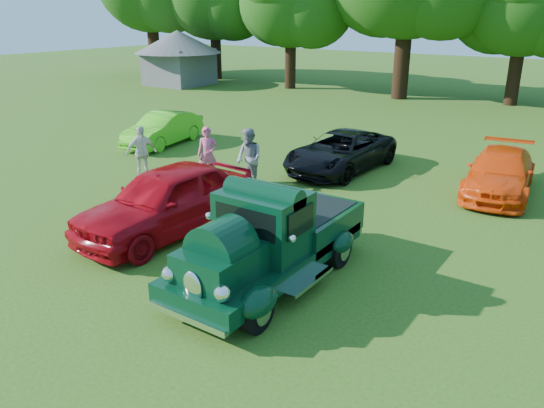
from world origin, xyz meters
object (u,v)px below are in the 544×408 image
Objects in this scene: red_convertible at (167,200)px; spectator_white at (141,152)px; back_car_black at (341,151)px; hero_pickup at (270,241)px; spectator_pink at (208,155)px; back_car_orange at (500,173)px; gazebo at (178,51)px; back_car_lime at (163,129)px; spectator_grey at (249,158)px.

spectator_white is at bearing 148.62° from red_convertible.
hero_pickup is at bearing -69.05° from back_car_black.
hero_pickup is 8.37m from back_car_black.
spectator_pink is at bearing -41.30° from spectator_white.
hero_pickup is 2.88× the size of spectator_white.
gazebo is at bearing 146.71° from back_car_orange.
red_convertible is at bearing -94.49° from back_car_black.
back_car_lime is 2.22× the size of spectator_pink.
back_car_black is at bearing 179.04° from back_car_orange.
hero_pickup is 1.05× the size of back_car_black.
back_car_lime is 5.61m from spectator_pink.
spectator_white reaches higher than red_convertible.
gazebo is (-20.42, 13.35, 1.73)m from back_car_black.
spectator_white is 23.71m from gazebo.
back_car_lime is 2.15× the size of spectator_grey.
hero_pickup is 7.00m from spectator_pink.
back_car_black is at bearing -33.17° from gazebo.
back_car_orange is at bearing 48.66° from spectator_grey.
hero_pickup is 1.13× the size of back_car_orange.
back_car_orange is 7.65m from spectator_grey.
spectator_pink is (-2.93, -3.60, 0.23)m from back_car_black.
hero_pickup reaches higher than spectator_pink.
gazebo is (-12.63, 14.16, 1.74)m from back_car_lime.
back_car_black is 1.07× the size of back_car_orange.
hero_pickup is 2.81× the size of spectator_pink.
spectator_grey is at bearing -30.61° from back_car_lime.
back_car_lime is at bearing 115.54° from spectator_pink.
back_car_orange is 28.65m from gazebo.
gazebo is (-25.55, 12.84, 1.75)m from back_car_orange.
back_car_black is (7.79, 0.81, 0.01)m from back_car_lime.
back_car_lime is (-10.33, 7.16, -0.20)m from hero_pickup.
spectator_pink reaches higher than red_convertible.
gazebo is at bearing 64.07° from spectator_white.
back_car_black is 24.46m from gazebo.
back_car_orange is (12.92, 1.32, -0.01)m from back_car_lime.
spectator_pink is at bearing -38.99° from back_car_lime.
gazebo reaches higher than back_car_lime.
back_car_black is 2.67× the size of spectator_pink.
red_convertible is 0.78× the size of gazebo.
red_convertible is 1.04× the size of back_car_black.
red_convertible reaches higher than back_car_black.
back_car_lime is 4.71m from spectator_white.
spectator_grey is at bearing -111.35° from back_car_black.
back_car_orange is at bearing -7.57° from spectator_pink.
spectator_pink is at bearing 120.92° from red_convertible.
spectator_white is (2.82, -3.76, 0.22)m from back_car_lime.
back_car_black is 6.75m from spectator_white.
spectator_white reaches higher than back_car_lime.
spectator_grey is (6.28, -2.48, 0.27)m from back_car_lime.
back_car_black is 4.65m from spectator_pink.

